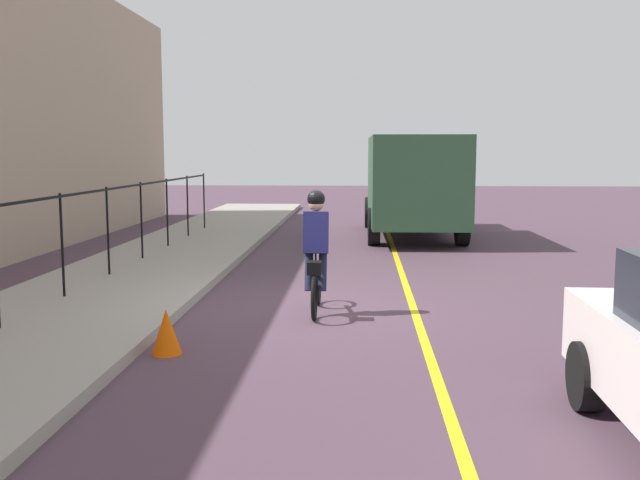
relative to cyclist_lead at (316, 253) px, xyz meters
The scene contains 7 objects.
ground_plane 0.98m from the cyclist_lead, 22.65° to the left, with size 80.00×80.00×0.00m, color #4E3846.
lane_line_centre 1.75m from the cyclist_lead, 77.43° to the right, with size 36.00×0.12×0.01m, color yellow.
sidewalk 3.65m from the cyclist_lead, 84.72° to the left, with size 40.00×3.20×0.15m, color gray.
iron_fence 4.18m from the cyclist_lead, 71.38° to the left, with size 18.13×0.04×1.60m.
cyclist_lead is the anchor object (origin of this frame).
box_truck_background 9.99m from the cyclist_lead, 12.07° to the right, with size 6.74×2.61×2.78m.
traffic_cone_near 2.83m from the cyclist_lead, 143.81° to the left, with size 0.36×0.36×0.54m, color #F45604.
Camera 1 is at (-10.68, -0.78, 2.37)m, focal length 40.24 mm.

